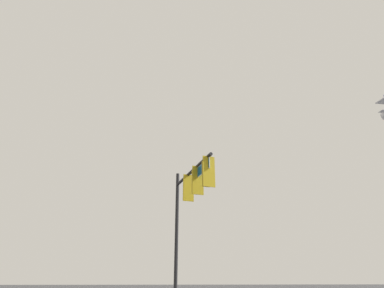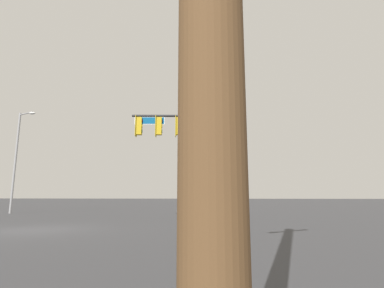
% 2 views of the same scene
% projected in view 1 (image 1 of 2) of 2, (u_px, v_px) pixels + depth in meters
% --- Properties ---
extents(signal_pole_near, '(4.53, 1.15, 6.94)m').
position_uv_depth(signal_pole_near, '(191.00, 196.00, 13.78)').
color(signal_pole_near, black).
rests_on(signal_pole_near, ground_plane).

